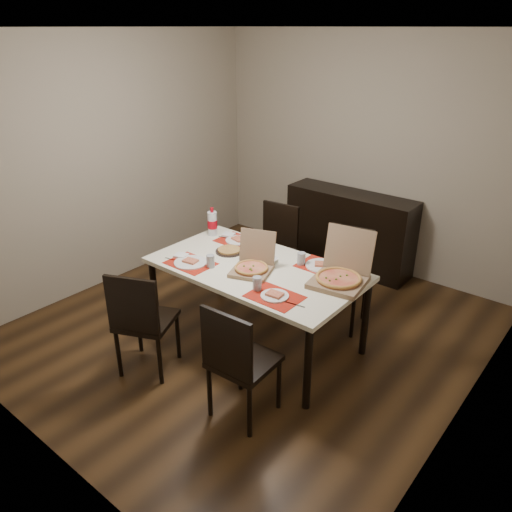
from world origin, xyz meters
name	(u,v)px	position (x,y,z in m)	size (l,w,h in m)	color
ground	(252,330)	(0.00, 0.00, -0.01)	(3.80, 4.00, 0.02)	#3E2713
room_walls	(283,137)	(0.00, 0.43, 1.73)	(3.84, 4.02, 2.62)	gray
sideboard	(349,230)	(0.00, 1.78, 0.45)	(1.50, 0.40, 0.90)	black
dining_table	(256,274)	(0.15, -0.13, 0.68)	(1.80, 1.00, 0.75)	#F4EDCD
chair_near_left	(142,319)	(-0.27, -1.04, 0.51)	(0.56, 0.56, 0.93)	black
chair_near_right	(238,359)	(0.67, -0.96, 0.51)	(0.44, 0.44, 0.93)	black
chair_far_left	(275,244)	(-0.34, 0.79, 0.51)	(0.46, 0.46, 0.93)	black
chair_far_right	(345,272)	(0.57, 0.69, 0.51)	(0.49, 0.49, 0.93)	black
setting_near_left	(194,262)	(-0.30, -0.42, 0.77)	(0.48, 0.30, 0.11)	#B9190C
setting_near_right	(269,292)	(0.54, -0.44, 0.77)	(0.48, 0.30, 0.11)	#B9190C
setting_far_left	(241,240)	(-0.28, 0.20, 0.77)	(0.48, 0.30, 0.11)	#B9190C
setting_far_right	(317,264)	(0.55, 0.21, 0.77)	(0.49, 0.30, 0.11)	#B9190C
napkin_loose	(257,268)	(0.19, -0.15, 0.76)	(0.12, 0.11, 0.02)	white
pizza_box_center	(253,265)	(0.18, -0.21, 0.80)	(0.41, 0.43, 0.31)	#82674B
pizza_box_right	(340,276)	(0.85, 0.07, 0.81)	(0.47, 0.50, 0.40)	#82674B
faina_plate	(229,251)	(-0.22, -0.04, 0.76)	(0.25, 0.25, 0.03)	black
dip_bowl	(270,260)	(0.19, 0.02, 0.77)	(0.13, 0.13, 0.03)	white
soda_bottle	(212,224)	(-0.62, 0.16, 0.87)	(0.09, 0.09, 0.28)	silver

